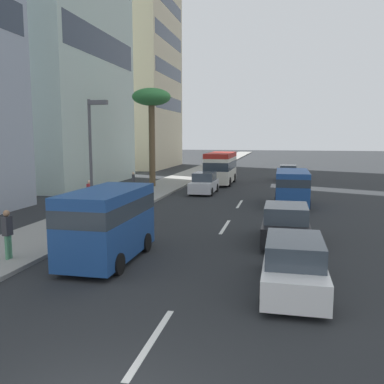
{
  "coord_description": "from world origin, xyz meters",
  "views": [
    {
      "loc": [
        -5.09,
        -2.69,
        4.46
      ],
      "look_at": [
        16.4,
        2.0,
        1.5
      ],
      "focal_mm": 38.77,
      "sensor_mm": 36.0,
      "label": 1
    }
  ],
  "objects_px": {
    "van_lead": "(108,220)",
    "pedestrian_mid_block": "(8,232)",
    "pedestrian_near_lamp": "(133,181)",
    "palm_tree": "(151,102)",
    "van_sixth": "(292,186)",
    "pedestrian_by_tree": "(90,193)",
    "car_third": "(288,173)",
    "car_fifth": "(286,225)",
    "car_second": "(204,184)",
    "street_lamp": "(93,148)",
    "minibus_fourth": "(221,167)",
    "car_seventh": "(294,265)"
  },
  "relations": [
    {
      "from": "van_sixth",
      "to": "palm_tree",
      "type": "bearing_deg",
      "value": 59.05
    },
    {
      "from": "car_second",
      "to": "street_lamp",
      "type": "xyz_separation_m",
      "value": [
        -13.83,
        2.71,
        3.14
      ]
    },
    {
      "from": "van_sixth",
      "to": "pedestrian_by_tree",
      "type": "distance_m",
      "value": 12.76
    },
    {
      "from": "car_second",
      "to": "car_third",
      "type": "distance_m",
      "value": 13.0
    },
    {
      "from": "pedestrian_near_lamp",
      "to": "palm_tree",
      "type": "xyz_separation_m",
      "value": [
        4.05,
        -0.25,
        6.32
      ]
    },
    {
      "from": "minibus_fourth",
      "to": "van_sixth",
      "type": "bearing_deg",
      "value": 29.58
    },
    {
      "from": "palm_tree",
      "to": "pedestrian_near_lamp",
      "type": "bearing_deg",
      "value": 176.4
    },
    {
      "from": "car_second",
      "to": "car_fifth",
      "type": "distance_m",
      "value": 15.57
    },
    {
      "from": "minibus_fourth",
      "to": "car_seventh",
      "type": "height_order",
      "value": "minibus_fourth"
    },
    {
      "from": "car_third",
      "to": "minibus_fourth",
      "type": "distance_m",
      "value": 7.76
    },
    {
      "from": "van_sixth",
      "to": "car_seventh",
      "type": "xyz_separation_m",
      "value": [
        -15.38,
        0.25,
        -0.54
      ]
    },
    {
      "from": "car_second",
      "to": "car_third",
      "type": "xyz_separation_m",
      "value": [
        11.23,
        -6.55,
        -0.03
      ]
    },
    {
      "from": "car_third",
      "to": "pedestrian_mid_block",
      "type": "distance_m",
      "value": 32.1
    },
    {
      "from": "car_second",
      "to": "car_third",
      "type": "height_order",
      "value": "car_second"
    },
    {
      "from": "van_lead",
      "to": "pedestrian_near_lamp",
      "type": "bearing_deg",
      "value": -162.62
    },
    {
      "from": "van_lead",
      "to": "pedestrian_mid_block",
      "type": "relative_size",
      "value": 2.68
    },
    {
      "from": "car_seventh",
      "to": "pedestrian_near_lamp",
      "type": "distance_m",
      "value": 21.77
    },
    {
      "from": "pedestrian_by_tree",
      "to": "street_lamp",
      "type": "relative_size",
      "value": 0.29
    },
    {
      "from": "car_fifth",
      "to": "palm_tree",
      "type": "xyz_separation_m",
      "value": [
        16.87,
        11.26,
        6.55
      ]
    },
    {
      "from": "van_sixth",
      "to": "car_seventh",
      "type": "distance_m",
      "value": 15.39
    },
    {
      "from": "car_second",
      "to": "van_sixth",
      "type": "xyz_separation_m",
      "value": [
        -4.44,
        -6.63,
        0.52
      ]
    },
    {
      "from": "van_lead",
      "to": "car_seventh",
      "type": "height_order",
      "value": "van_lead"
    },
    {
      "from": "van_sixth",
      "to": "palm_tree",
      "type": "xyz_separation_m",
      "value": [
        7.02,
        11.71,
        6.03
      ]
    },
    {
      "from": "minibus_fourth",
      "to": "pedestrian_mid_block",
      "type": "bearing_deg",
      "value": -8.23
    },
    {
      "from": "van_lead",
      "to": "pedestrian_by_tree",
      "type": "distance_m",
      "value": 10.1
    },
    {
      "from": "van_lead",
      "to": "van_sixth",
      "type": "xyz_separation_m",
      "value": [
        13.81,
        -6.71,
        -0.18
      ]
    },
    {
      "from": "van_sixth",
      "to": "car_seventh",
      "type": "relative_size",
      "value": 1.09
    },
    {
      "from": "car_seventh",
      "to": "van_lead",
      "type": "bearing_deg",
      "value": 76.36
    },
    {
      "from": "car_third",
      "to": "pedestrian_mid_block",
      "type": "height_order",
      "value": "pedestrian_mid_block"
    },
    {
      "from": "minibus_fourth",
      "to": "street_lamp",
      "type": "bearing_deg",
      "value": -8.44
    },
    {
      "from": "palm_tree",
      "to": "street_lamp",
      "type": "xyz_separation_m",
      "value": [
        -16.41,
        -2.37,
        -3.41
      ]
    },
    {
      "from": "pedestrian_by_tree",
      "to": "street_lamp",
      "type": "xyz_separation_m",
      "value": [
        -4.34,
        -2.37,
        2.79
      ]
    },
    {
      "from": "van_lead",
      "to": "pedestrian_mid_block",
      "type": "distance_m",
      "value": 3.52
    },
    {
      "from": "pedestrian_by_tree",
      "to": "van_sixth",
      "type": "bearing_deg",
      "value": 50.77
    },
    {
      "from": "car_seventh",
      "to": "pedestrian_mid_block",
      "type": "height_order",
      "value": "pedestrian_mid_block"
    },
    {
      "from": "car_second",
      "to": "pedestrian_by_tree",
      "type": "xyz_separation_m",
      "value": [
        -9.48,
        5.08,
        0.36
      ]
    },
    {
      "from": "van_sixth",
      "to": "van_lead",
      "type": "bearing_deg",
      "value": 154.08
    },
    {
      "from": "car_second",
      "to": "car_fifth",
      "type": "bearing_deg",
      "value": 23.38
    },
    {
      "from": "pedestrian_near_lamp",
      "to": "pedestrian_mid_block",
      "type": "relative_size",
      "value": 0.9
    },
    {
      "from": "minibus_fourth",
      "to": "pedestrian_by_tree",
      "type": "bearing_deg",
      "value": -18.53
    },
    {
      "from": "van_lead",
      "to": "palm_tree",
      "type": "distance_m",
      "value": 22.21
    },
    {
      "from": "van_lead",
      "to": "car_second",
      "type": "distance_m",
      "value": 18.27
    },
    {
      "from": "minibus_fourth",
      "to": "palm_tree",
      "type": "xyz_separation_m",
      "value": [
        -4.08,
        5.41,
        5.71
      ]
    },
    {
      "from": "van_lead",
      "to": "car_fifth",
      "type": "xyz_separation_m",
      "value": [
        3.97,
        -6.26,
        -0.7
      ]
    },
    {
      "from": "car_third",
      "to": "car_second",
      "type": "bearing_deg",
      "value": 149.76
    },
    {
      "from": "car_third",
      "to": "car_fifth",
      "type": "bearing_deg",
      "value": 179.17
    },
    {
      "from": "car_seventh",
      "to": "street_lamp",
      "type": "height_order",
      "value": "street_lamp"
    },
    {
      "from": "car_third",
      "to": "palm_tree",
      "type": "height_order",
      "value": "palm_tree"
    },
    {
      "from": "minibus_fourth",
      "to": "pedestrian_by_tree",
      "type": "height_order",
      "value": "minibus_fourth"
    },
    {
      "from": "minibus_fourth",
      "to": "pedestrian_near_lamp",
      "type": "xyz_separation_m",
      "value": [
        -8.13,
        5.66,
        -0.61
      ]
    }
  ]
}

